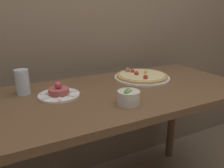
# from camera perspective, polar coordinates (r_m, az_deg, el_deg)

# --- Properties ---
(dining_table) EXTENTS (1.41, 0.67, 0.80)m
(dining_table) POSITION_cam_1_polar(r_m,az_deg,el_deg) (1.21, 2.44, -6.79)
(dining_table) COLOR brown
(dining_table) RESTS_ON ground_plane
(pizza_plate) EXTENTS (0.34, 0.34, 0.05)m
(pizza_plate) POSITION_cam_1_polar(r_m,az_deg,el_deg) (1.38, 7.75, 2.04)
(pizza_plate) COLOR white
(pizza_plate) RESTS_ON dining_table
(tartare_plate) EXTENTS (0.20, 0.20, 0.07)m
(tartare_plate) POSITION_cam_1_polar(r_m,az_deg,el_deg) (1.10, -13.71, -2.31)
(tartare_plate) COLOR white
(tartare_plate) RESTS_ON dining_table
(small_bowl) EXTENTS (0.10, 0.10, 0.07)m
(small_bowl) POSITION_cam_1_polar(r_m,az_deg,el_deg) (0.97, 4.33, -3.40)
(small_bowl) COLOR silver
(small_bowl) RESTS_ON dining_table
(drinking_glass) EXTENTS (0.07, 0.07, 0.13)m
(drinking_glass) POSITION_cam_1_polar(r_m,az_deg,el_deg) (1.17, -22.37, 0.47)
(drinking_glass) COLOR silver
(drinking_glass) RESTS_ON dining_table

